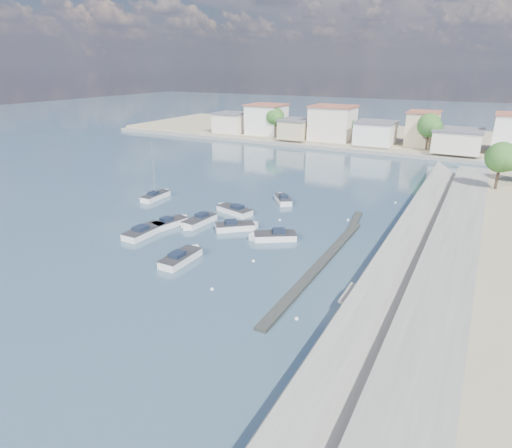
{
  "coord_description": "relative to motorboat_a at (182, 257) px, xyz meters",
  "views": [
    {
      "loc": [
        19.92,
        -27.47,
        19.22
      ],
      "look_at": [
        -2.77,
        14.4,
        1.4
      ],
      "focal_mm": 30.0,
      "sensor_mm": 36.0,
      "label": 1
    }
  ],
  "objects": [
    {
      "name": "ground",
      "position": [
        6.1,
        35.61,
        -0.38
      ],
      "size": [
        400.0,
        400.0,
        0.0
      ],
      "primitive_type": "plane",
      "color": "#294053",
      "rests_on": "ground"
    },
    {
      "name": "seawall_walkway",
      "position": [
        24.6,
        8.61,
        0.52
      ],
      "size": [
        5.0,
        90.0,
        1.8
      ],
      "primitive_type": "cube",
      "color": "slate",
      "rests_on": "ground"
    },
    {
      "name": "breakwater",
      "position": [
        13.0,
        8.3,
        -0.21
      ],
      "size": [
        2.0,
        31.02,
        0.35
      ],
      "color": "black",
      "rests_on": "ground"
    },
    {
      "name": "far_shore_land",
      "position": [
        6.1,
        87.61,
        0.32
      ],
      "size": [
        160.0,
        40.0,
        1.4
      ],
      "primitive_type": "cube",
      "color": "gray",
      "rests_on": "ground"
    },
    {
      "name": "far_shore_quay",
      "position": [
        6.1,
        66.61,
        0.02
      ],
      "size": [
        160.0,
        2.5,
        0.8
      ],
      "primitive_type": "cube",
      "color": "slate",
      "rests_on": "ground"
    },
    {
      "name": "far_town",
      "position": [
        16.81,
        72.53,
        4.56
      ],
      "size": [
        113.01,
        12.8,
        8.35
      ],
      "color": "beige",
      "rests_on": "far_shore_land"
    },
    {
      "name": "shore_trees",
      "position": [
        14.44,
        63.73,
        5.84
      ],
      "size": [
        74.56,
        38.32,
        7.92
      ],
      "color": "#38281E",
      "rests_on": "ground"
    },
    {
      "name": "motorboat_a",
      "position": [
        0.0,
        0.0,
        0.0
      ],
      "size": [
        2.03,
        5.68,
        1.48
      ],
      "color": "white",
      "rests_on": "ground"
    },
    {
      "name": "motorboat_b",
      "position": [
        -7.66,
        7.7,
        -0.0
      ],
      "size": [
        2.87,
        5.14,
        1.48
      ],
      "color": "white",
      "rests_on": "ground"
    },
    {
      "name": "motorboat_c",
      "position": [
        -3.35,
        15.73,
        0.0
      ],
      "size": [
        5.92,
        3.27,
        1.48
      ],
      "color": "white",
      "rests_on": "ground"
    },
    {
      "name": "motorboat_d",
      "position": [
        5.7,
        9.67,
        -0.0
      ],
      "size": [
        5.2,
        4.34,
        1.48
      ],
      "color": "white",
      "rests_on": "ground"
    },
    {
      "name": "motorboat_e",
      "position": [
        -8.47,
        3.93,
        -0.0
      ],
      "size": [
        2.28,
        6.18,
        1.48
      ],
      "color": "white",
      "rests_on": "ground"
    },
    {
      "name": "motorboat_f",
      "position": [
        0.52,
        23.52,
        -0.0
      ],
      "size": [
        4.07,
        4.54,
        1.48
      ],
      "color": "white",
      "rests_on": "ground"
    },
    {
      "name": "motorboat_g",
      "position": [
        -4.92,
        9.69,
        0.0
      ],
      "size": [
        2.32,
        5.67,
        1.48
      ],
      "color": "white",
      "rests_on": "ground"
    },
    {
      "name": "motorboat_h",
      "position": [
        0.39,
        10.46,
        -0.0
      ],
      "size": [
        4.83,
        4.49,
        1.48
      ],
      "color": "white",
      "rests_on": "ground"
    },
    {
      "name": "sailboat",
      "position": [
        -17.12,
        15.89,
        0.05
      ],
      "size": [
        1.99,
        5.76,
        9.0
      ],
      "color": "white",
      "rests_on": "ground"
    },
    {
      "name": "mooring_buoys",
      "position": [
        9.71,
        10.43,
        -0.33
      ],
      "size": [
        12.12,
        35.68,
        0.32
      ],
      "color": "white",
      "rests_on": "ground"
    }
  ]
}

